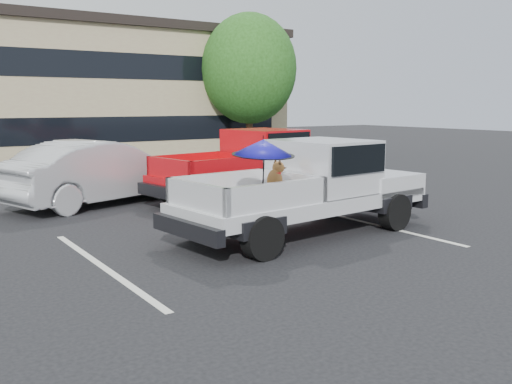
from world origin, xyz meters
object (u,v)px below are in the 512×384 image
Objects in this scene: red_pickup at (260,161)px; tree_back at (125,71)px; tree_right at (249,69)px; silver_pickup at (315,181)px; silver_sedan at (100,172)px.

tree_back is at bearing 71.55° from red_pickup.
silver_pickup is at bearing -118.43° from tree_right.
red_pickup is at bearing -121.76° from tree_right.
silver_pickup reaches higher than silver_sedan.
tree_right is 12.03m from red_pickup.
tree_back is 18.07m from silver_sedan.
tree_back is at bearing -41.56° from silver_sedan.
tree_back is 18.45m from red_pickup.
tree_back is 1.40× the size of silver_sedan.
tree_back is (-3.00, 8.00, 0.20)m from tree_right.
silver_sedan is at bearing 149.01° from red_pickup.
silver_sedan is (-3.95, 1.63, -0.20)m from red_pickup.
tree_right reaches higher than red_pickup.
red_pickup is (-3.11, -17.87, -3.37)m from tree_back.
red_pickup is 4.28m from silver_sedan.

